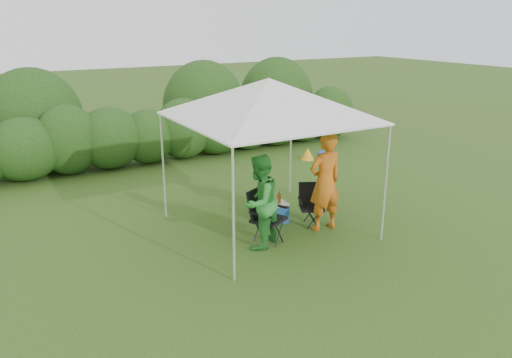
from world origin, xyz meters
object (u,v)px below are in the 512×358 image
chair_left (264,212)px  woman (259,202)px  canopy (269,99)px  man (325,182)px  cooler (275,213)px  chair_right (311,201)px

chair_left → woman: bearing=-166.9°
canopy → woman: canopy is taller
man → cooler: man is taller
chair_right → woman: bearing=-138.4°
chair_right → chair_left: 1.21m
canopy → man: 1.86m
canopy → chair_left: bearing=-127.2°
canopy → chair_right: canopy is taller
canopy → chair_right: size_ratio=3.82×
canopy → chair_left: size_ratio=3.21×
man → woman: man is taller
canopy → cooler: bearing=29.5°
canopy → chair_right: bearing=-18.0°
chair_right → cooler: bearing=169.4°
canopy → man: bearing=-33.3°
canopy → woman: (-0.56, -0.65, -1.63)m
cooler → canopy: bearing=-143.8°
woman → cooler: 1.31m
canopy → cooler: (0.26, 0.15, -2.27)m
chair_left → cooler: bearing=18.7°
chair_right → chair_left: (-1.19, -0.22, 0.09)m
canopy → woman: bearing=-131.0°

